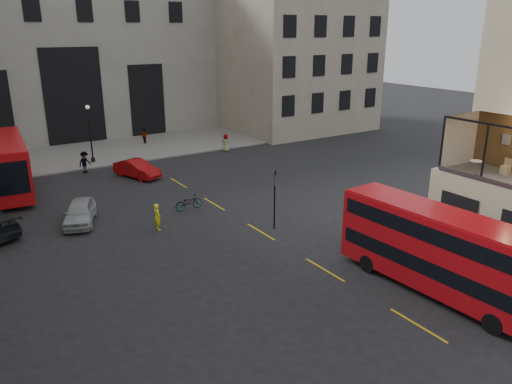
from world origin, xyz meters
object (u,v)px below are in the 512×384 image
cafe_chair_d (505,169)px  pedestrian_d (226,143)px  street_lamp_b (91,138)px  pedestrian_c (144,137)px  cafe_table_far (476,165)px  bus_near (439,248)px  car_a (80,212)px  pedestrian_b (85,162)px  car_b (137,169)px  bicycle (189,202)px  cyclist (157,217)px  traffic_light_near (275,192)px  bus_far (9,162)px

cafe_chair_d → pedestrian_d: bearing=91.2°
street_lamp_b → cafe_chair_d: cafe_chair_d is taller
pedestrian_c → cafe_table_far: 36.01m
bus_near → car_a: size_ratio=2.35×
pedestrian_b → car_b: bearing=-75.2°
bus_near → car_b: bus_near is taller
bus_near → car_a: 21.52m
pedestrian_c → cafe_chair_d: bearing=66.3°
pedestrian_d → pedestrian_b: bearing=50.1°
bus_near → pedestrian_b: size_ratio=5.43×
street_lamp_b → bicycle: bearing=-82.7°
bicycle → pedestrian_d: size_ratio=1.11×
pedestrian_c → pedestrian_b: bearing=9.2°
cyclist → cafe_table_far: (12.73, -12.54, 4.25)m
street_lamp_b → cafe_chair_d: 34.21m
street_lamp_b → car_b: 7.05m
traffic_light_near → cyclist: traffic_light_near is taller
bicycle → cafe_chair_d: bearing=-146.1°
traffic_light_near → pedestrian_d: size_ratio=2.15×
car_b → traffic_light_near: bearing=-99.4°
traffic_light_near → cafe_chair_d: (8.06, -9.52, 2.42)m
street_lamp_b → pedestrian_b: street_lamp_b is taller
bicycle → pedestrian_d: 16.79m
pedestrian_c → pedestrian_d: 9.38m
street_lamp_b → cafe_chair_d: size_ratio=6.48×
cyclist → pedestrian_c: (7.92, 22.89, 0.01)m
car_a → car_b: car_a is taller
bicycle → bus_near: bearing=-164.9°
car_b → pedestrian_b: 4.93m
pedestrian_d → cyclist: bearing=98.1°
bus_far → cafe_chair_d: bearing=-52.0°
pedestrian_d → bus_far: bearing=56.3°
car_b → cyclist: cyclist is taller
pedestrian_b → pedestrian_d: bearing=-26.5°
bicycle → cafe_chair_d: 19.55m
car_b → pedestrian_b: bearing=110.8°
car_a → car_b: bearing=71.8°
street_lamp_b → pedestrian_b: 3.59m
traffic_light_near → pedestrian_c: (1.79, 26.67, -1.57)m
street_lamp_b → pedestrian_c: size_ratio=3.13×
street_lamp_b → bicycle: size_ratio=2.72×
street_lamp_b → cyclist: (-1.13, -18.22, -1.55)m
street_lamp_b → pedestrian_d: (12.47, -2.80, -1.51)m
car_b → pedestrian_d: (10.65, 3.80, 0.16)m
street_lamp_b → car_a: (-4.87, -14.53, -1.66)m
car_a → cafe_table_far: cafe_table_far is taller
cafe_table_far → pedestrian_b: bearing=115.2°
car_b → bus_far: bearing=150.3°
pedestrian_c → pedestrian_d: (5.69, -7.47, 0.03)m
bus_far → pedestrian_b: 6.58m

